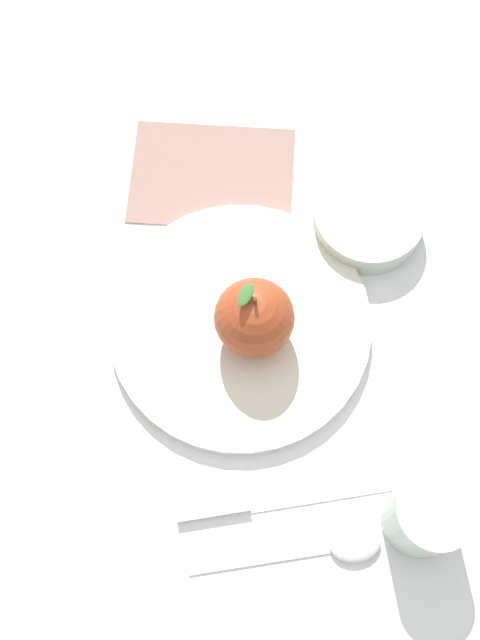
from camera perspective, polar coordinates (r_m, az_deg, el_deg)
The scene contains 8 objects.
ground_plane at distance 0.80m, azimuth 0.63°, elevation -2.60°, with size 2.40×2.40×0.00m, color silver.
dinner_plate at distance 0.80m, azimuth 0.00°, elevation -0.28°, with size 0.27×0.27×0.02m.
apple at distance 0.76m, azimuth 1.04°, elevation 0.16°, with size 0.08×0.08×0.09m.
side_bowl at distance 0.85m, azimuth 9.30°, elevation 7.35°, with size 0.12×0.12×0.03m.
cup at distance 0.74m, azimuth 13.47°, elevation -13.57°, with size 0.07×0.07×0.08m.
knife at distance 0.77m, azimuth 1.94°, elevation -12.97°, with size 0.18×0.15×0.01m.
spoon at distance 0.76m, azimuth 6.74°, elevation -16.07°, with size 0.16×0.13×0.01m.
linen_napkin at distance 0.89m, azimuth -2.05°, elevation 10.48°, with size 0.13×0.18×0.00m, color gray.
Camera 1 is at (-0.11, 0.22, 0.76)m, focal length 44.13 mm.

